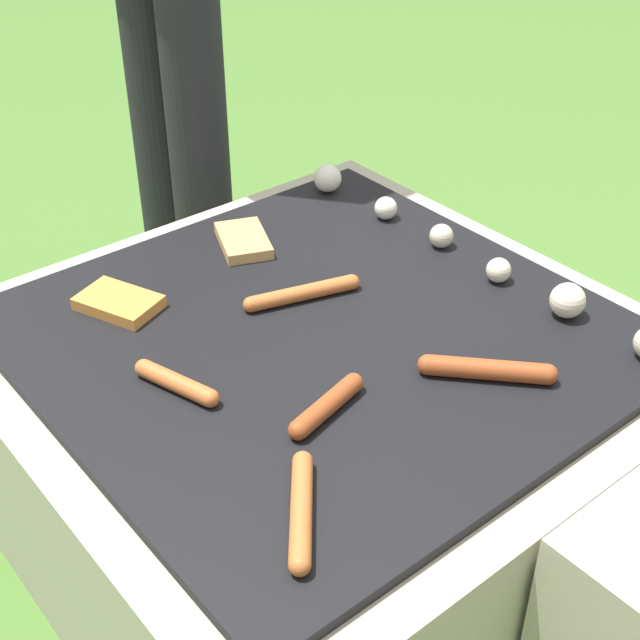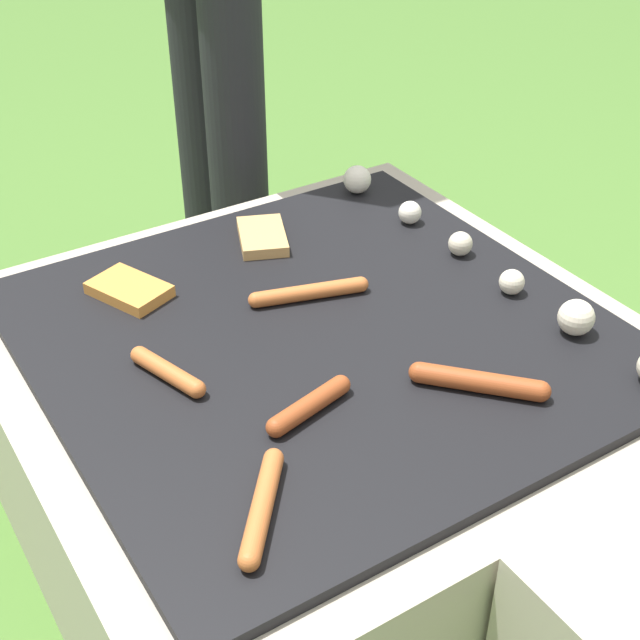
{
  "view_description": "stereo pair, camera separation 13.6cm",
  "coord_description": "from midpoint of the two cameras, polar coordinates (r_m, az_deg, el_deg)",
  "views": [
    {
      "loc": [
        0.87,
        -0.71,
        1.22
      ],
      "look_at": [
        0.0,
        0.0,
        0.44
      ],
      "focal_mm": 50.0,
      "sensor_mm": 36.0,
      "label": 1
    },
    {
      "loc": [
        0.95,
        -0.6,
        1.22
      ],
      "look_at": [
        0.0,
        0.0,
        0.44
      ],
      "focal_mm": 50.0,
      "sensor_mm": 36.0,
      "label": 2
    }
  ],
  "objects": [
    {
      "name": "sausage_front_left",
      "position": [
        1.28,
        7.68,
        -3.27
      ],
      "size": [
        0.15,
        0.15,
        0.03
      ],
      "color": "#93421E",
      "rests_on": "grill"
    },
    {
      "name": "sausage_mid_right",
      "position": [
        1.07,
        -4.92,
        -12.17
      ],
      "size": [
        0.15,
        0.13,
        0.03
      ],
      "color": "#B7602D",
      "rests_on": "grill"
    },
    {
      "name": "bread_slice_left",
      "position": [
        1.6,
        -7.37,
        4.99
      ],
      "size": [
        0.15,
        0.12,
        0.02
      ],
      "color": "tan",
      "rests_on": "grill"
    },
    {
      "name": "grill",
      "position": [
        1.51,
        -2.61,
        -7.44
      ],
      "size": [
        0.95,
        0.95,
        0.42
      ],
      "color": "#A89E8C",
      "rests_on": "ground_plane"
    },
    {
      "name": "ground_plane",
      "position": [
        1.65,
        -2.42,
        -12.85
      ],
      "size": [
        14.0,
        14.0,
        0.0
      ],
      "primitive_type": "plane",
      "color": "#47702D"
    },
    {
      "name": "mushroom_row",
      "position": [
        1.54,
        7.13,
        4.29
      ],
      "size": [
        0.78,
        0.07,
        0.06
      ],
      "color": "silver",
      "rests_on": "grill"
    },
    {
      "name": "bread_slice_right",
      "position": [
        1.47,
        -15.37,
        1.0
      ],
      "size": [
        0.15,
        0.12,
        0.02
      ],
      "color": "#D18438",
      "rests_on": "grill"
    },
    {
      "name": "sausage_front_center",
      "position": [
        1.21,
        -2.8,
        -5.62
      ],
      "size": [
        0.06,
        0.15,
        0.03
      ],
      "color": "#93421E",
      "rests_on": "grill"
    },
    {
      "name": "sausage_back_left",
      "position": [
        1.28,
        -12.23,
        -4.06
      ],
      "size": [
        0.14,
        0.06,
        0.03
      ],
      "color": "#B7602D",
      "rests_on": "grill"
    },
    {
      "name": "sausage_mid_left",
      "position": [
        1.44,
        -3.85,
        1.65
      ],
      "size": [
        0.08,
        0.19,
        0.03
      ],
      "color": "#B7602D",
      "rests_on": "grill"
    }
  ]
}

